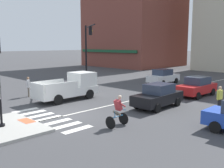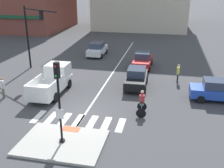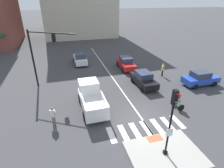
% 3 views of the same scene
% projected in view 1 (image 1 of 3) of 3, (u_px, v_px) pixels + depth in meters
% --- Properties ---
extents(ground_plane, '(300.00, 300.00, 0.00)m').
position_uv_depth(ground_plane, '(61.00, 116.00, 16.06)').
color(ground_plane, '#3D3D3F').
extents(traffic_island, '(4.66, 3.44, 0.15)m').
position_uv_depth(traffic_island, '(2.00, 128.00, 13.50)').
color(traffic_island, '#A3A099').
rests_on(traffic_island, ground).
extents(tactile_pad_front, '(1.10, 0.60, 0.01)m').
position_uv_depth(tactile_pad_front, '(27.00, 121.00, 14.44)').
color(tactile_pad_front, '#DB5B38').
rests_on(tactile_pad_front, traffic_island).
extents(crosswalk_stripe_a, '(0.44, 1.80, 0.01)m').
position_uv_depth(crosswalk_stripe_a, '(26.00, 110.00, 17.38)').
color(crosswalk_stripe_a, silver).
rests_on(crosswalk_stripe_a, ground).
extents(crosswalk_stripe_b, '(0.44, 1.80, 0.01)m').
position_uv_depth(crosswalk_stripe_b, '(33.00, 113.00, 16.73)').
color(crosswalk_stripe_b, silver).
rests_on(crosswalk_stripe_b, ground).
extents(crosswalk_stripe_c, '(0.44, 1.80, 0.01)m').
position_uv_depth(crosswalk_stripe_c, '(40.00, 115.00, 16.07)').
color(crosswalk_stripe_c, silver).
rests_on(crosswalk_stripe_c, ground).
extents(crosswalk_stripe_d, '(0.44, 1.80, 0.01)m').
position_uv_depth(crosswalk_stripe_d, '(48.00, 118.00, 15.42)').
color(crosswalk_stripe_d, silver).
rests_on(crosswalk_stripe_d, ground).
extents(crosswalk_stripe_e, '(0.44, 1.80, 0.01)m').
position_uv_depth(crosswalk_stripe_e, '(57.00, 122.00, 14.76)').
color(crosswalk_stripe_e, silver).
rests_on(crosswalk_stripe_e, ground).
extents(crosswalk_stripe_f, '(0.44, 1.80, 0.01)m').
position_uv_depth(crosswalk_stripe_f, '(67.00, 125.00, 14.10)').
color(crosswalk_stripe_f, silver).
rests_on(crosswalk_stripe_f, ground).
extents(crosswalk_stripe_g, '(0.44, 1.80, 0.01)m').
position_uv_depth(crosswalk_stripe_g, '(78.00, 129.00, 13.45)').
color(crosswalk_stripe_g, silver).
rests_on(crosswalk_stripe_g, ground).
extents(lane_centre_line, '(0.14, 28.00, 0.01)m').
position_uv_depth(lane_centre_line, '(159.00, 94.00, 22.93)').
color(lane_centre_line, silver).
rests_on(lane_centre_line, ground).
extents(traffic_light_mast, '(4.56, 2.76, 6.30)m').
position_uv_depth(traffic_light_mast, '(88.00, 46.00, 26.84)').
color(traffic_light_mast, black).
rests_on(traffic_light_mast, ground).
extents(building_corner_right, '(16.35, 15.61, 17.76)m').
position_uv_depth(building_corner_right, '(134.00, 22.00, 53.11)').
color(building_corner_right, brown).
rests_on(building_corner_right, ground).
extents(car_white_westbound_distant, '(1.86, 4.11, 1.64)m').
position_uv_depth(car_white_westbound_distant, '(163.00, 77.00, 28.86)').
color(car_white_westbound_distant, white).
rests_on(car_white_westbound_distant, ground).
extents(car_black_eastbound_mid, '(1.94, 4.15, 1.64)m').
position_uv_depth(car_black_eastbound_mid, '(158.00, 96.00, 18.07)').
color(car_black_eastbound_mid, black).
rests_on(car_black_eastbound_mid, ground).
extents(car_red_eastbound_far, '(1.92, 4.14, 1.64)m').
position_uv_depth(car_red_eastbound_far, '(197.00, 86.00, 22.06)').
color(car_red_eastbound_far, red).
rests_on(car_red_eastbound_far, ground).
extents(pickup_truck_white_westbound_near, '(2.11, 5.12, 2.08)m').
position_uv_depth(pickup_truck_white_westbound_near, '(71.00, 87.00, 20.72)').
color(pickup_truck_white_westbound_near, white).
rests_on(pickup_truck_white_westbound_near, ground).
extents(cyclist, '(0.71, 1.12, 1.68)m').
position_uv_depth(cyclist, '(118.00, 110.00, 13.82)').
color(cyclist, black).
rests_on(cyclist, ground).
extents(pedestrian_at_curb_left, '(0.50, 0.36, 1.67)m').
position_uv_depth(pedestrian_at_curb_left, '(28.00, 85.00, 21.68)').
color(pedestrian_at_curb_left, '#6B6051').
rests_on(pedestrian_at_curb_left, ground).
extents(pedestrian_waiting_far_side, '(0.27, 0.55, 1.67)m').
position_uv_depth(pedestrian_waiting_far_side, '(220.00, 97.00, 16.88)').
color(pedestrian_waiting_far_side, black).
rests_on(pedestrian_waiting_far_side, ground).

